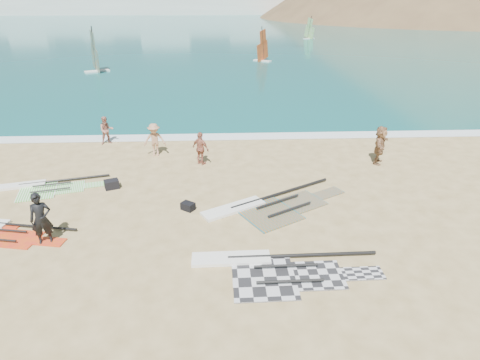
{
  "coord_description": "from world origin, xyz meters",
  "views": [
    {
      "loc": [
        0.75,
        -11.2,
        8.22
      ],
      "look_at": [
        1.42,
        4.0,
        1.0
      ],
      "focal_mm": 30.0,
      "sensor_mm": 36.0,
      "label": 1
    }
  ],
  "objects_px": {
    "gear_bag_near": "(112,184)",
    "person_wetsuit": "(41,219)",
    "gear_bag_far": "(188,206)",
    "beachgoer_left": "(106,130)",
    "beachgoer_back": "(201,149)",
    "beachgoer_right": "(380,145)",
    "rig_green": "(43,187)",
    "rig_orange": "(267,206)",
    "beachgoer_mid": "(155,140)",
    "rig_grey": "(270,267)"
  },
  "relations": [
    {
      "from": "rig_grey",
      "to": "person_wetsuit",
      "type": "height_order",
      "value": "person_wetsuit"
    },
    {
      "from": "rig_green",
      "to": "rig_orange",
      "type": "xyz_separation_m",
      "value": [
        10.09,
        -2.23,
        0.0
      ]
    },
    {
      "from": "beachgoer_mid",
      "to": "beachgoer_back",
      "type": "xyz_separation_m",
      "value": [
        2.55,
        -1.34,
        -0.04
      ]
    },
    {
      "from": "rig_orange",
      "to": "beachgoer_right",
      "type": "bearing_deg",
      "value": 5.5
    },
    {
      "from": "gear_bag_near",
      "to": "rig_orange",
      "type": "bearing_deg",
      "value": -16.68
    },
    {
      "from": "rig_grey",
      "to": "person_wetsuit",
      "type": "relative_size",
      "value": 3.16
    },
    {
      "from": "person_wetsuit",
      "to": "rig_orange",
      "type": "bearing_deg",
      "value": -5.35
    },
    {
      "from": "beachgoer_back",
      "to": "beachgoer_right",
      "type": "bearing_deg",
      "value": -143.29
    },
    {
      "from": "rig_green",
      "to": "gear_bag_near",
      "type": "relative_size",
      "value": 8.09
    },
    {
      "from": "gear_bag_near",
      "to": "beachgoer_back",
      "type": "height_order",
      "value": "beachgoer_back"
    },
    {
      "from": "rig_green",
      "to": "beachgoer_left",
      "type": "bearing_deg",
      "value": 61.4
    },
    {
      "from": "gear_bag_far",
      "to": "beachgoer_back",
      "type": "distance_m",
      "value": 4.85
    },
    {
      "from": "rig_green",
      "to": "beachgoer_mid",
      "type": "bearing_deg",
      "value": 25.51
    },
    {
      "from": "rig_orange",
      "to": "gear_bag_near",
      "type": "bearing_deg",
      "value": 133.52
    },
    {
      "from": "rig_grey",
      "to": "rig_orange",
      "type": "distance_m",
      "value": 4.12
    },
    {
      "from": "beachgoer_left",
      "to": "gear_bag_near",
      "type": "bearing_deg",
      "value": -98.59
    },
    {
      "from": "beachgoer_left",
      "to": "rig_grey",
      "type": "bearing_deg",
      "value": -79.98
    },
    {
      "from": "gear_bag_far",
      "to": "beachgoer_left",
      "type": "bearing_deg",
      "value": 123.02
    },
    {
      "from": "rig_grey",
      "to": "beachgoer_right",
      "type": "relative_size",
      "value": 3.11
    },
    {
      "from": "person_wetsuit",
      "to": "beachgoer_left",
      "type": "distance_m",
      "value": 10.37
    },
    {
      "from": "gear_bag_near",
      "to": "beachgoer_back",
      "type": "distance_m",
      "value": 4.81
    },
    {
      "from": "rig_grey",
      "to": "rig_green",
      "type": "xyz_separation_m",
      "value": [
        -9.78,
        6.33,
        -0.0
      ]
    },
    {
      "from": "beachgoer_mid",
      "to": "beachgoer_back",
      "type": "bearing_deg",
      "value": -30.71
    },
    {
      "from": "rig_orange",
      "to": "beachgoer_mid",
      "type": "xyz_separation_m",
      "value": [
        -5.48,
        6.04,
        0.86
      ]
    },
    {
      "from": "gear_bag_far",
      "to": "beachgoer_left",
      "type": "distance_m",
      "value": 9.75
    },
    {
      "from": "beachgoer_back",
      "to": "gear_bag_far",
      "type": "bearing_deg",
      "value": 124.05
    },
    {
      "from": "person_wetsuit",
      "to": "gear_bag_near",
      "type": "bearing_deg",
      "value": 52.73
    },
    {
      "from": "gear_bag_far",
      "to": "person_wetsuit",
      "type": "bearing_deg",
      "value": -155.84
    },
    {
      "from": "rig_orange",
      "to": "beachgoer_mid",
      "type": "distance_m",
      "value": 8.2
    },
    {
      "from": "rig_grey",
      "to": "rig_orange",
      "type": "bearing_deg",
      "value": 84.68
    },
    {
      "from": "gear_bag_far",
      "to": "beachgoer_right",
      "type": "bearing_deg",
      "value": 25.4
    },
    {
      "from": "gear_bag_far",
      "to": "beachgoer_mid",
      "type": "height_order",
      "value": "beachgoer_mid"
    },
    {
      "from": "rig_green",
      "to": "rig_grey",
      "type": "bearing_deg",
      "value": -47.0
    },
    {
      "from": "rig_grey",
      "to": "gear_bag_near",
      "type": "bearing_deg",
      "value": 135.92
    },
    {
      "from": "rig_green",
      "to": "beachgoer_mid",
      "type": "relative_size",
      "value": 2.78
    },
    {
      "from": "rig_grey",
      "to": "beachgoer_back",
      "type": "xyz_separation_m",
      "value": [
        -2.62,
        8.8,
        0.82
      ]
    },
    {
      "from": "rig_grey",
      "to": "gear_bag_far",
      "type": "bearing_deg",
      "value": 125.46
    },
    {
      "from": "rig_grey",
      "to": "beachgoer_back",
      "type": "relative_size",
      "value": 3.59
    },
    {
      "from": "rig_orange",
      "to": "beachgoer_back",
      "type": "bearing_deg",
      "value": 92.21
    },
    {
      "from": "rig_green",
      "to": "gear_bag_far",
      "type": "height_order",
      "value": "gear_bag_far"
    },
    {
      "from": "rig_orange",
      "to": "beachgoer_right",
      "type": "relative_size",
      "value": 3.18
    },
    {
      "from": "gear_bag_far",
      "to": "gear_bag_near",
      "type": "bearing_deg",
      "value": 149.29
    },
    {
      "from": "gear_bag_far",
      "to": "person_wetsuit",
      "type": "height_order",
      "value": "person_wetsuit"
    },
    {
      "from": "gear_bag_far",
      "to": "beachgoer_right",
      "type": "relative_size",
      "value": 0.26
    },
    {
      "from": "gear_bag_near",
      "to": "person_wetsuit",
      "type": "relative_size",
      "value": 0.32
    },
    {
      "from": "gear_bag_far",
      "to": "beachgoer_right",
      "type": "distance_m",
      "value": 10.64
    },
    {
      "from": "beachgoer_mid",
      "to": "beachgoer_back",
      "type": "relative_size",
      "value": 1.04
    },
    {
      "from": "rig_green",
      "to": "beachgoer_mid",
      "type": "distance_m",
      "value": 6.04
    },
    {
      "from": "rig_orange",
      "to": "beachgoer_mid",
      "type": "bearing_deg",
      "value": 102.43
    },
    {
      "from": "beachgoer_left",
      "to": "beachgoer_right",
      "type": "height_order",
      "value": "beachgoer_right"
    }
  ]
}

